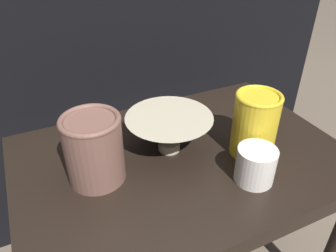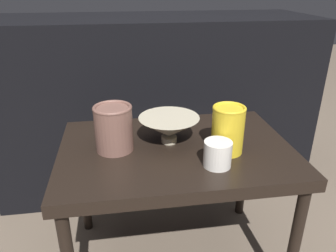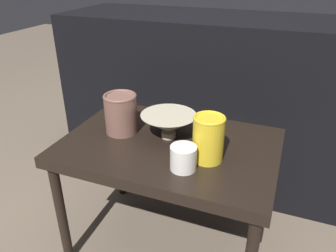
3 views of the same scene
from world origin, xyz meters
name	(u,v)px [view 3 (image 3 of 3)]	position (x,y,z in m)	size (l,w,h in m)	color
ground_plane	(169,242)	(0.00, 0.00, 0.00)	(8.00, 8.00, 0.00)	#6B5B4C
table	(169,155)	(0.00, 0.00, 0.43)	(0.75, 0.51, 0.48)	black
couch_backdrop	(212,99)	(0.00, 0.60, 0.41)	(1.48, 0.50, 0.83)	black
bowl	(169,124)	(-0.02, 0.03, 0.54)	(0.20, 0.20, 0.09)	#B2A88E
vase_textured_left	(121,113)	(-0.20, 0.01, 0.56)	(0.12, 0.12, 0.15)	brown
vase_colorful_right	(208,138)	(0.15, -0.06, 0.56)	(0.10, 0.10, 0.15)	gold
cup	(183,158)	(0.10, -0.14, 0.52)	(0.08, 0.08, 0.08)	silver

